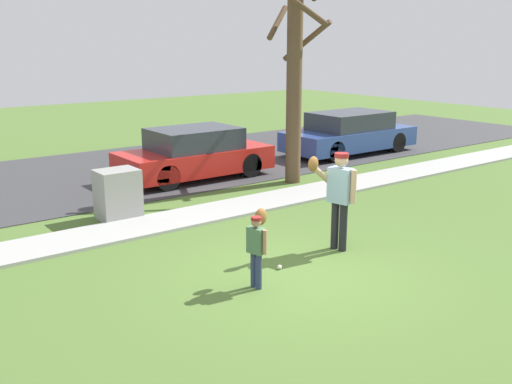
# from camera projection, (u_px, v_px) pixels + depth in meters

# --- Properties ---
(ground_plane) EXTENTS (48.00, 48.00, 0.00)m
(ground_plane) POSITION_uv_depth(u_px,v_px,m) (188.00, 220.00, 11.86)
(ground_plane) COLOR #4C6B2D
(sidewalk_strip) EXTENTS (36.00, 1.20, 0.06)m
(sidewalk_strip) POSITION_uv_depth(u_px,v_px,m) (185.00, 218.00, 11.93)
(sidewalk_strip) COLOR #A3A39E
(sidewalk_strip) RESTS_ON ground
(road_surface) EXTENTS (36.00, 6.80, 0.02)m
(road_surface) POSITION_uv_depth(u_px,v_px,m) (92.00, 175.00, 15.81)
(road_surface) COLOR #38383A
(road_surface) RESTS_ON ground
(person_adult) EXTENTS (0.77, 0.60, 1.71)m
(person_adult) POSITION_uv_depth(u_px,v_px,m) (338.00, 190.00, 9.91)
(person_adult) COLOR black
(person_adult) RESTS_ON ground
(person_child) EXTENTS (0.47, 0.50, 1.13)m
(person_child) POSITION_uv_depth(u_px,v_px,m) (257.00, 239.00, 8.50)
(person_child) COLOR navy
(person_child) RESTS_ON ground
(baseball) EXTENTS (0.07, 0.07, 0.07)m
(baseball) POSITION_uv_depth(u_px,v_px,m) (279.00, 267.00, 9.30)
(baseball) COLOR white
(baseball) RESTS_ON ground
(utility_cabinet) EXTENTS (0.82, 0.66, 1.02)m
(utility_cabinet) POSITION_uv_depth(u_px,v_px,m) (118.00, 194.00, 11.88)
(utility_cabinet) COLOR gray
(utility_cabinet) RESTS_ON ground
(street_tree_near) EXTENTS (1.85, 1.88, 5.44)m
(street_tree_near) POSITION_uv_depth(u_px,v_px,m) (295.00, 68.00, 14.38)
(street_tree_near) COLOR brown
(street_tree_near) RESTS_ON ground
(parked_hatchback_red) EXTENTS (4.00, 1.75, 1.33)m
(parked_hatchback_red) POSITION_uv_depth(u_px,v_px,m) (195.00, 154.00, 15.29)
(parked_hatchback_red) COLOR red
(parked_hatchback_red) RESTS_ON road_surface
(parked_wagon_blue) EXTENTS (4.50, 1.80, 1.33)m
(parked_wagon_blue) POSITION_uv_depth(u_px,v_px,m) (349.00, 133.00, 18.72)
(parked_wagon_blue) COLOR #2D478C
(parked_wagon_blue) RESTS_ON road_surface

